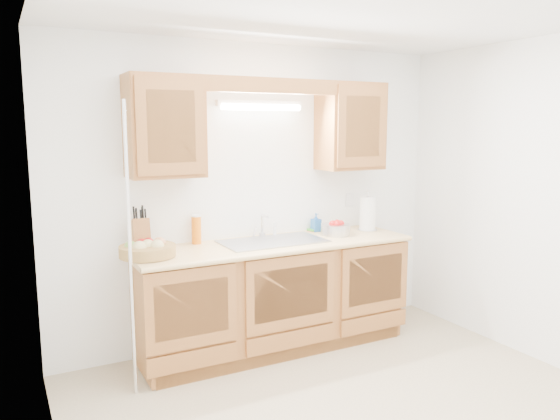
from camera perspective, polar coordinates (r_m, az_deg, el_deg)
room at (r=3.35m, az=8.58°, el=-1.27°), size 3.52×3.50×2.50m
base_cabinets at (r=4.55m, az=-0.72°, el=-9.02°), size 2.20×0.60×0.86m
countertop at (r=4.42m, az=-0.64°, el=-3.64°), size 2.30×0.63×0.04m
upper_cabinet_left at (r=4.15m, az=-12.00°, el=8.52°), size 0.55×0.33×0.75m
upper_cabinet_right at (r=4.87m, az=7.36°, el=8.65°), size 0.55×0.33×0.75m
valance at (r=4.33m, az=-0.70°, el=12.88°), size 2.20×0.05×0.12m
fluorescent_fixture at (r=4.53m, az=-2.02°, el=10.88°), size 0.76×0.08×0.08m
sink at (r=4.45m, az=-0.76°, el=-4.24°), size 0.84×0.46×0.36m
wire_shelf_pole at (r=3.77m, az=-15.38°, el=-4.26°), size 0.03×0.03×2.00m
outlet_plate at (r=5.12m, az=7.30°, el=1.07°), size 0.08×0.01×0.12m
fruit_basket at (r=4.03m, az=-13.70°, el=-3.99°), size 0.44×0.44×0.13m
knife_block at (r=4.19m, az=-14.33°, el=-2.55°), size 0.14×0.21×0.36m
orange_canister at (r=4.39m, az=-8.73°, el=-2.01°), size 0.08×0.08×0.23m
soap_bottle at (r=4.86m, az=3.78°, el=-1.29°), size 0.08×0.08×0.16m
sponge at (r=4.89m, az=3.65°, el=-2.09°), size 0.14×0.10×0.03m
paper_towel at (r=4.94m, az=9.14°, el=-0.42°), size 0.17×0.17×0.36m
apple_bowl at (r=4.72m, az=5.84°, el=-1.94°), size 0.33×0.33×0.13m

